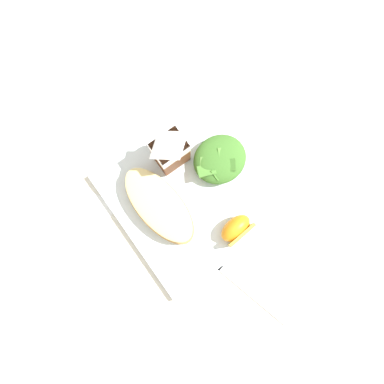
% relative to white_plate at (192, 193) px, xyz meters
% --- Properties ---
extents(ground, '(3.00, 3.00, 0.00)m').
position_rel_white_plate_xyz_m(ground, '(0.00, 0.00, -0.01)').
color(ground, beige).
extents(white_plate, '(0.28, 0.28, 0.02)m').
position_rel_white_plate_xyz_m(white_plate, '(0.00, 0.00, 0.00)').
color(white_plate, silver).
rests_on(white_plate, ground).
extents(cheesy_pizza_bread, '(0.09, 0.18, 0.04)m').
position_rel_white_plate_xyz_m(cheesy_pizza_bread, '(-0.06, 0.01, 0.03)').
color(cheesy_pizza_bread, tan).
rests_on(cheesy_pizza_bread, white_plate).
extents(green_salad_pile, '(0.10, 0.09, 0.04)m').
position_rel_white_plate_xyz_m(green_salad_pile, '(0.08, 0.02, 0.03)').
color(green_salad_pile, '#3D7028').
rests_on(green_salad_pile, white_plate).
extents(milk_carton, '(0.06, 0.05, 0.11)m').
position_rel_white_plate_xyz_m(milk_carton, '(0.01, 0.08, 0.07)').
color(milk_carton, brown).
rests_on(milk_carton, white_plate).
extents(orange_wedge_front, '(0.06, 0.04, 0.04)m').
position_rel_white_plate_xyz_m(orange_wedge_front, '(0.02, -0.10, 0.03)').
color(orange_wedge_front, orange).
rests_on(orange_wedge_front, white_plate).
extents(paper_napkin, '(0.15, 0.15, 0.00)m').
position_rel_white_plate_xyz_m(paper_napkin, '(-0.20, 0.09, -0.01)').
color(paper_napkin, white).
rests_on(paper_napkin, ground).
extents(metal_fork, '(0.06, 0.19, 0.01)m').
position_rel_white_plate_xyz_m(metal_fork, '(-0.03, -0.18, -0.01)').
color(metal_fork, silver).
rests_on(metal_fork, ground).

